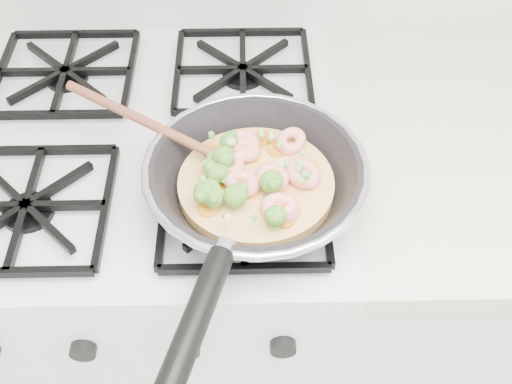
{
  "coord_description": "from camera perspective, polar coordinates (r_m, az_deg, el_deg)",
  "views": [
    {
      "loc": [
        0.16,
        0.97,
        1.58
      ],
      "look_at": [
        0.17,
        1.56,
        0.93
      ],
      "focal_mm": 44.68,
      "sensor_mm": 36.0,
      "label": 1
    }
  ],
  "objects": [
    {
      "name": "skillet",
      "position": [
        0.85,
        -0.23,
        0.99
      ],
      "size": [
        0.42,
        0.48,
        0.09
      ],
      "rotation": [
        0.0,
        0.0,
        0.03
      ],
      "color": "black",
      "rests_on": "stove"
    },
    {
      "name": "stove",
      "position": [
        1.34,
        -7.33,
        -9.08
      ],
      "size": [
        0.6,
        0.6,
        0.92
      ],
      "color": "white",
      "rests_on": "ground"
    }
  ]
}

